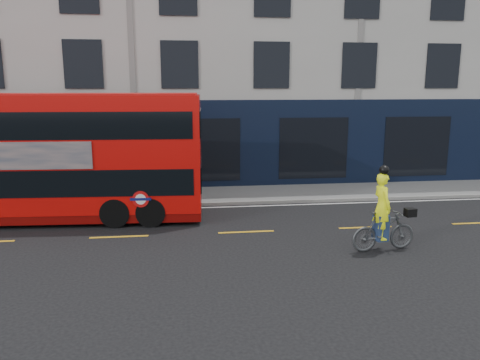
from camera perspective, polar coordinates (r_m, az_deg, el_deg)
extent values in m
plane|color=black|center=(13.74, -15.32, -8.67)|extent=(120.00, 120.00, 0.00)
cube|color=gray|center=(19.91, -12.74, -2.09)|extent=(60.00, 3.00, 0.12)
cube|color=gray|center=(18.46, -13.18, -3.16)|extent=(60.00, 0.12, 0.13)
cube|color=beige|center=(26.01, -12.09, 17.56)|extent=(50.00, 10.00, 15.00)
cube|color=black|center=(21.02, -12.60, 4.00)|extent=(50.00, 0.08, 4.00)
cube|color=silver|center=(18.19, -13.27, -3.59)|extent=(58.00, 0.10, 0.01)
cube|color=red|center=(17.39, -22.91, 3.10)|extent=(10.89, 3.03, 3.87)
cube|color=#690504|center=(17.78, -22.39, -3.54)|extent=(10.89, 2.98, 0.29)
cube|color=black|center=(17.52, -22.69, 0.33)|extent=(10.46, 3.05, 0.88)
cube|color=black|center=(17.29, -23.17, 6.39)|extent=(10.46, 3.05, 0.88)
cube|color=#AE0E0B|center=(17.24, -23.42, 9.53)|extent=(10.67, 2.92, 0.08)
cube|color=black|center=(16.59, -4.73, 0.61)|extent=(0.16, 2.20, 0.88)
cube|color=black|center=(16.34, -4.84, 7.03)|extent=(0.16, 2.20, 0.88)
cylinder|color=red|center=(15.63, -12.02, -2.30)|extent=(0.55, 0.05, 0.55)
cylinder|color=white|center=(15.63, -12.02, -2.31)|extent=(0.35, 0.04, 0.35)
cube|color=#0C1459|center=(15.62, -12.03, -2.31)|extent=(0.69, 0.06, 0.09)
cylinder|color=black|center=(16.92, -10.39, -2.90)|extent=(1.11, 2.55, 0.98)
cylinder|color=black|center=(17.09, -14.31, -2.92)|extent=(1.11, 2.55, 0.98)
imported|color=#4A4E50|center=(13.96, 17.12, -5.94)|extent=(1.98, 0.77, 1.16)
imported|color=#F0FF15|center=(13.71, 16.92, -3.06)|extent=(0.53, 0.73, 1.88)
cube|color=black|center=(14.25, 20.05, -3.74)|extent=(0.32, 0.27, 0.23)
cube|color=navy|center=(13.87, 16.77, -5.54)|extent=(0.36, 0.44, 0.74)
sphere|color=black|center=(13.50, 17.17, 1.15)|extent=(0.28, 0.28, 0.28)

